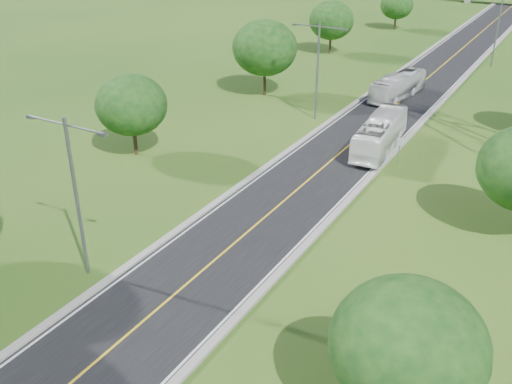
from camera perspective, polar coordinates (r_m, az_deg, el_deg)
ground at (r=73.02m, az=15.32°, el=9.63°), size 260.00×260.00×0.00m
road at (r=78.63m, az=16.57°, el=10.66°), size 8.00×150.00×0.06m
curb_left at (r=79.66m, az=13.59°, el=11.27°), size 0.50×150.00×0.22m
curb_right at (r=77.77m, az=19.62°, el=10.12°), size 0.50×150.00×0.22m
speed_limit_sign at (r=51.05m, az=14.15°, el=4.48°), size 0.55×0.09×2.40m
streetlight_near_left at (r=33.96m, az=-17.68°, el=0.63°), size 5.90×0.25×10.00m
streetlight_mid_left at (r=59.67m, az=6.20°, el=12.67°), size 5.90×0.25×10.00m
streetlight_far_right at (r=87.89m, az=23.09°, el=15.25°), size 5.90×0.25×10.00m
tree_lb at (r=51.56m, az=-12.35°, el=8.50°), size 6.30×6.30×7.33m
tree_lc at (r=68.05m, az=0.89°, el=14.21°), size 7.56×7.56×8.79m
tree_ld at (r=90.24m, az=7.56°, el=16.65°), size 6.72×6.72×7.82m
tree_le at (r=111.83m, az=13.90°, el=17.69°), size 5.88×5.88×6.84m
tree_ra at (r=23.94m, az=14.92°, el=-14.63°), size 6.30×6.30×7.33m
bus_outbound at (r=53.60m, az=12.32°, el=5.74°), size 3.52×11.23×3.08m
bus_inbound at (r=69.61m, az=14.01°, el=10.24°), size 3.87×10.43×2.84m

